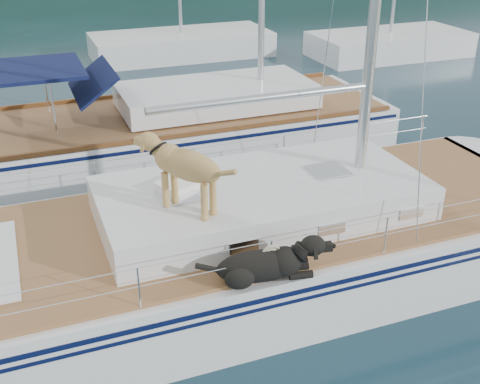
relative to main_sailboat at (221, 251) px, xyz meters
name	(u,v)px	position (x,y,z in m)	size (l,w,h in m)	color
ground	(217,286)	(-0.08, 0.01, -0.69)	(120.00, 120.00, 0.00)	black
main_sailboat	(221,251)	(0.00, 0.00, 0.00)	(12.00, 4.00, 14.01)	silver
neighbor_sailboat	(176,131)	(0.86, 5.88, -0.06)	(11.00, 3.50, 13.30)	silver
bg_boat_center	(182,45)	(3.92, 16.01, -0.24)	(7.20, 3.00, 11.65)	silver
bg_boat_east	(389,45)	(11.92, 13.01, -0.23)	(6.40, 3.00, 11.65)	silver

